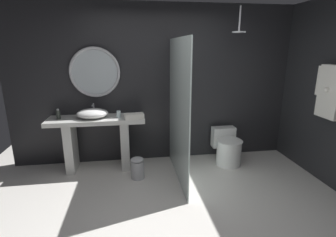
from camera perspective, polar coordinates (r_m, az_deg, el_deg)
name	(u,v)px	position (r m, az deg, el deg)	size (l,w,h in m)	color
ground_plane	(176,225)	(3.11, 1.85, -22.54)	(5.76, 5.76, 0.00)	silver
back_wall_panel	(157,85)	(4.37, -2.49, 7.43)	(4.80, 0.10, 2.60)	#232326
side_wall_right	(333,93)	(4.27, 32.78, 4.78)	(0.10, 2.47, 2.60)	#232326
vanity_counter	(98,136)	(4.25, -15.30, -3.79)	(1.48, 0.49, 0.86)	silver
vessel_sink	(92,113)	(4.14, -16.42, 1.10)	(0.48, 0.39, 0.19)	white
tumbler_cup	(119,114)	(4.07, -10.90, 0.94)	(0.07, 0.07, 0.11)	silver
soap_dispenser	(58,114)	(4.26, -23.18, 0.82)	(0.06, 0.06, 0.16)	#282D28
round_wall_mirror	(95,72)	(4.27, -15.92, 9.82)	(0.79, 0.05, 0.79)	#B7B7BC
shower_glass_panel	(178,112)	(3.69, 2.29, 1.52)	(0.02, 1.47, 2.04)	silver
rain_shower_head	(239,29)	(4.17, 15.49, 18.52)	(0.20, 0.20, 0.38)	#B7B7BC
hanging_bathrobe	(332,89)	(4.08, 32.55, 5.47)	(0.20, 0.54, 0.78)	#B7B7BC
toilet	(227,148)	(4.50, 13.02, -6.39)	(0.43, 0.62, 0.57)	white
waste_bin	(138,168)	(3.95, -6.78, -10.83)	(0.20, 0.20, 0.33)	#B7B7BC
folded_hand_towel	(134,116)	(3.98, -7.54, 0.53)	(0.29, 0.15, 0.08)	silver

